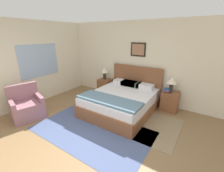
{
  "coord_description": "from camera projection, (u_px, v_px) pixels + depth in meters",
  "views": [
    {
      "loc": [
        1.86,
        -1.4,
        2.17
      ],
      "look_at": [
        -0.2,
        1.76,
        0.87
      ],
      "focal_mm": 24.0,
      "sensor_mm": 36.0,
      "label": 1
    }
  ],
  "objects": [
    {
      "name": "area_rug_main",
      "position": [
        92.0,
        130.0,
        3.56
      ],
      "size": [
        2.76,
        1.61,
        0.01
      ],
      "color": "#47567F",
      "rests_on": "ground_plane"
    },
    {
      "name": "wall_left",
      "position": [
        45.0,
        62.0,
        5.06
      ],
      "size": [
        0.08,
        5.6,
        2.6
      ],
      "color": "beige",
      "rests_on": "ground_plane"
    },
    {
      "name": "table_lamp_by_door",
      "position": [
        172.0,
        81.0,
        4.27
      ],
      "size": [
        0.29,
        0.29,
        0.45
      ],
      "color": "#2D2823",
      "rests_on": "nightstand_by_door"
    },
    {
      "name": "book_novel_upper",
      "position": [
        167.0,
        89.0,
        4.36
      ],
      "size": [
        0.19,
        0.26,
        0.03
      ],
      "rotation": [
        0.0,
        0.0,
        -0.04
      ],
      "color": "#335693",
      "rests_on": "book_hardcover_middle"
    },
    {
      "name": "bed",
      "position": [
        122.0,
        100.0,
        4.43
      ],
      "size": [
        1.74,
        2.07,
        1.19
      ],
      "color": "brown",
      "rests_on": "ground_plane"
    },
    {
      "name": "nightstand_by_door",
      "position": [
        170.0,
        101.0,
        4.45
      ],
      "size": [
        0.47,
        0.43,
        0.58
      ],
      "color": "brown",
      "rests_on": "ground_plane"
    },
    {
      "name": "book_thick_bottom",
      "position": [
        167.0,
        91.0,
        4.38
      ],
      "size": [
        0.18,
        0.28,
        0.03
      ],
      "rotation": [
        0.0,
        0.0,
        0.08
      ],
      "color": "#232328",
      "rests_on": "nightstand_by_door"
    },
    {
      "name": "table_lamp_near_window",
      "position": [
        104.0,
        71.0,
        5.5
      ],
      "size": [
        0.29,
        0.29,
        0.45
      ],
      "color": "#2D2823",
      "rests_on": "nightstand_near_window"
    },
    {
      "name": "wall_back",
      "position": [
        142.0,
        62.0,
        4.91
      ],
      "size": [
        7.94,
        0.09,
        2.6
      ],
      "color": "beige",
      "rests_on": "ground_plane"
    },
    {
      "name": "book_hardcover_middle",
      "position": [
        167.0,
        90.0,
        4.37
      ],
      "size": [
        0.16,
        0.27,
        0.03
      ],
      "rotation": [
        0.0,
        0.0,
        0.05
      ],
      "color": "#B7332D",
      "rests_on": "book_thick_bottom"
    },
    {
      "name": "armchair",
      "position": [
        27.0,
        107.0,
        4.06
      ],
      "size": [
        0.86,
        0.91,
        0.9
      ],
      "rotation": [
        0.0,
        0.0,
        -1.85
      ],
      "color": "#8E606B",
      "rests_on": "ground_plane"
    },
    {
      "name": "nightstand_near_window",
      "position": [
        105.0,
        87.0,
        5.68
      ],
      "size": [
        0.47,
        0.43,
        0.58
      ],
      "color": "brown",
      "rests_on": "ground_plane"
    },
    {
      "name": "area_rug_bedside",
      "position": [
        159.0,
        129.0,
        3.63
      ],
      "size": [
        0.88,
        1.46,
        0.01
      ],
      "color": "#897556",
      "rests_on": "ground_plane"
    },
    {
      "name": "ground_plane",
      "position": [
        69.0,
        158.0,
        2.78
      ],
      "size": [
        16.0,
        16.0,
        0.0
      ],
      "primitive_type": "plane",
      "color": "olive"
    }
  ]
}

